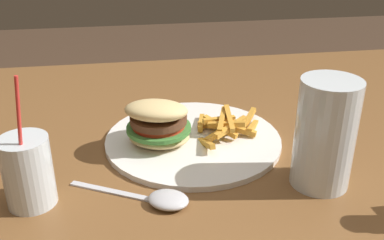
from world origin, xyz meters
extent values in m
cube|color=brown|center=(0.00, 0.00, 0.71)|extent=(1.41, 1.25, 0.03)
cylinder|color=brown|center=(-0.63, -0.56, 0.35)|extent=(0.08, 0.08, 0.70)
cylinder|color=white|center=(0.00, -0.16, 0.73)|extent=(0.31, 0.31, 0.01)
ellipsoid|color=#E0C17F|center=(0.06, -0.15, 0.75)|extent=(0.13, 0.12, 0.02)
cylinder|color=#428438|center=(0.06, -0.15, 0.77)|extent=(0.14, 0.14, 0.01)
cylinder|color=red|center=(0.06, -0.15, 0.77)|extent=(0.11, 0.11, 0.01)
cylinder|color=brown|center=(0.06, -0.15, 0.78)|extent=(0.12, 0.12, 0.01)
ellipsoid|color=#E0C17F|center=(0.07, -0.13, 0.80)|extent=(0.13, 0.12, 0.04)
cube|color=gold|center=(-0.07, -0.16, 0.75)|extent=(0.08, 0.05, 0.02)
cube|color=gold|center=(-0.05, -0.16, 0.75)|extent=(0.06, 0.06, 0.02)
cube|color=gold|center=(-0.02, -0.20, 0.74)|extent=(0.02, 0.07, 0.01)
cube|color=gold|center=(-0.06, -0.14, 0.76)|extent=(0.07, 0.06, 0.01)
cube|color=gold|center=(-0.05, -0.18, 0.74)|extent=(0.07, 0.02, 0.01)
cube|color=gold|center=(-0.06, -0.16, 0.77)|extent=(0.01, 0.07, 0.02)
cube|color=gold|center=(-0.06, -0.14, 0.76)|extent=(0.07, 0.03, 0.02)
cube|color=gold|center=(-0.05, -0.16, 0.77)|extent=(0.03, 0.08, 0.02)
cube|color=gold|center=(-0.05, -0.14, 0.75)|extent=(0.06, 0.03, 0.03)
cube|color=gold|center=(-0.11, -0.17, 0.74)|extent=(0.04, 0.06, 0.02)
cube|color=gold|center=(-0.02, -0.12, 0.74)|extent=(0.02, 0.07, 0.03)
cube|color=gold|center=(-0.11, -0.19, 0.74)|extent=(0.05, 0.07, 0.03)
cube|color=gold|center=(-0.05, -0.17, 0.76)|extent=(0.06, 0.02, 0.01)
cube|color=gold|center=(-0.05, -0.18, 0.75)|extent=(0.02, 0.07, 0.02)
cylinder|color=silver|center=(-0.17, 0.00, 0.81)|extent=(0.09, 0.09, 0.17)
cylinder|color=#B26B19|center=(-0.17, 0.00, 0.81)|extent=(0.08, 0.08, 0.16)
cylinder|color=silver|center=(0.25, -0.02, 0.78)|extent=(0.07, 0.07, 0.10)
cylinder|color=orange|center=(0.25, -0.02, 0.77)|extent=(0.06, 0.06, 0.09)
cylinder|color=red|center=(0.25, 0.00, 0.83)|extent=(0.02, 0.01, 0.20)
ellipsoid|color=silver|center=(0.06, 0.02, 0.74)|extent=(0.07, 0.07, 0.02)
cube|color=silver|center=(0.14, -0.02, 0.73)|extent=(0.12, 0.07, 0.00)
camera|label=1|loc=(0.11, 0.54, 1.11)|focal=42.00mm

